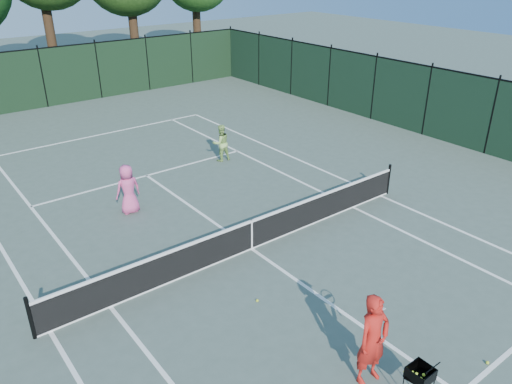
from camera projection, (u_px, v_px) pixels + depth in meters
ground at (252, 249)px, 13.81m from camera, size 90.00×90.00×0.00m
sideline_doubles_left at (50, 332)px, 10.79m from camera, size 0.10×23.77×0.01m
sideline_doubles_right at (381, 196)px, 16.84m from camera, size 0.10×23.77×0.01m
sideline_singles_left at (110, 307)px, 11.54m from camera, size 0.10×23.77×0.01m
sideline_singles_right at (353, 207)px, 16.08m from camera, size 0.10×23.77×0.01m
baseline_far at (91, 137)px, 22.29m from camera, size 10.97×0.10×0.01m
service_line_far at (147, 175)px, 18.38m from camera, size 8.23×0.10×0.01m
center_service_line at (252, 249)px, 13.81m from camera, size 0.10×12.80×0.01m
tennis_net at (252, 234)px, 13.61m from camera, size 11.69×0.09×1.06m
fence_far at (43, 79)px, 26.01m from camera, size 24.00×0.05×3.00m
fence_right at (492, 118)px, 19.79m from camera, size 0.05×36.00×3.00m
coach at (373, 340)px, 9.19m from camera, size 0.99×0.62×1.91m
player_pink at (128, 189)px, 15.44m from camera, size 0.79×0.52×1.60m
player_green at (221, 143)px, 19.43m from camera, size 0.77×0.63×1.46m
ball_hopper at (420, 374)px, 8.84m from camera, size 0.46×0.46×0.79m
loose_ball_near_cart at (487, 363)px, 9.93m from camera, size 0.07×0.07×0.07m
loose_ball_midcourt at (257, 301)px, 11.70m from camera, size 0.07×0.07×0.07m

